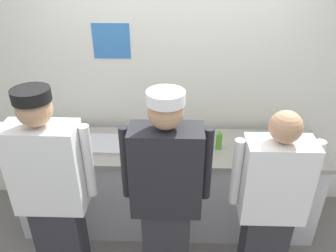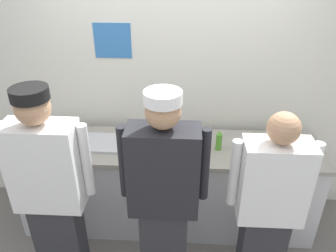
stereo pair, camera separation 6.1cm
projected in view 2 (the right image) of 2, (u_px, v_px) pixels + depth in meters
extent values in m
plane|color=slate|center=(166.00, 246.00, 3.17)|extent=(9.00, 9.00, 0.00)
cube|color=silver|center=(170.00, 77.00, 3.19)|extent=(4.39, 0.10, 2.79)
cube|color=#3370B7|center=(113.00, 41.00, 3.00)|extent=(0.34, 0.01, 0.31)
cube|color=silver|center=(168.00, 187.00, 3.26)|extent=(2.75, 0.60, 0.86)
cube|color=gray|center=(168.00, 148.00, 3.04)|extent=(2.80, 0.65, 0.04)
cube|color=#2D2D33|center=(62.00, 243.00, 2.67)|extent=(0.35, 0.20, 0.84)
cube|color=white|center=(45.00, 167.00, 2.30)|extent=(0.49, 0.24, 0.66)
cylinder|color=white|center=(7.00, 158.00, 2.33)|extent=(0.07, 0.07, 0.56)
cylinder|color=white|center=(86.00, 161.00, 2.31)|extent=(0.07, 0.07, 0.56)
sphere|color=tan|center=(32.00, 108.00, 2.08)|extent=(0.23, 0.23, 0.23)
cylinder|color=black|center=(29.00, 94.00, 2.04)|extent=(0.24, 0.24, 0.08)
cube|color=#2D2D33|center=(164.00, 248.00, 2.63)|extent=(0.35, 0.20, 0.83)
cube|color=#232328|center=(163.00, 171.00, 2.27)|extent=(0.49, 0.24, 0.66)
cylinder|color=#232328|center=(123.00, 162.00, 2.30)|extent=(0.07, 0.07, 0.56)
cylinder|color=#232328|center=(205.00, 165.00, 2.27)|extent=(0.07, 0.07, 0.56)
sphere|color=tan|center=(163.00, 112.00, 2.05)|extent=(0.23, 0.23, 0.23)
cylinder|color=white|center=(163.00, 98.00, 2.00)|extent=(0.24, 0.24, 0.08)
cube|color=white|center=(273.00, 182.00, 2.28)|extent=(0.46, 0.24, 0.62)
cylinder|color=white|center=(234.00, 173.00, 2.31)|extent=(0.07, 0.07, 0.53)
cylinder|color=white|center=(312.00, 176.00, 2.29)|extent=(0.07, 0.07, 0.53)
sphere|color=tan|center=(284.00, 128.00, 2.08)|extent=(0.21, 0.21, 0.21)
cylinder|color=white|center=(291.00, 145.00, 3.03)|extent=(0.19, 0.19, 0.01)
cylinder|color=white|center=(291.00, 144.00, 3.03)|extent=(0.19, 0.19, 0.01)
cylinder|color=white|center=(291.00, 142.00, 3.02)|extent=(0.19, 0.19, 0.01)
cylinder|color=white|center=(292.00, 141.00, 3.02)|extent=(0.19, 0.19, 0.01)
cylinder|color=white|center=(292.00, 140.00, 3.01)|extent=(0.19, 0.19, 0.01)
cylinder|color=white|center=(292.00, 139.00, 3.00)|extent=(0.19, 0.19, 0.01)
cylinder|color=white|center=(292.00, 138.00, 3.00)|extent=(0.19, 0.19, 0.01)
cylinder|color=white|center=(293.00, 137.00, 2.99)|extent=(0.19, 0.19, 0.01)
cylinder|color=white|center=(77.00, 134.00, 3.19)|extent=(0.19, 0.19, 0.01)
cylinder|color=white|center=(77.00, 133.00, 3.19)|extent=(0.19, 0.19, 0.01)
cylinder|color=white|center=(77.00, 132.00, 3.18)|extent=(0.19, 0.19, 0.01)
cylinder|color=white|center=(77.00, 131.00, 3.18)|extent=(0.19, 0.19, 0.01)
cylinder|color=white|center=(76.00, 130.00, 3.17)|extent=(0.19, 0.19, 0.01)
cylinder|color=#B7BABF|center=(185.00, 142.00, 2.96)|extent=(0.35, 0.35, 0.13)
cube|color=#B7BABF|center=(108.00, 143.00, 3.05)|extent=(0.50, 0.33, 0.02)
cylinder|color=#56A333|center=(219.00, 142.00, 2.94)|extent=(0.05, 0.05, 0.15)
cone|color=#56A333|center=(220.00, 132.00, 2.90)|extent=(0.05, 0.05, 0.04)
cylinder|color=#56A333|center=(296.00, 152.00, 2.80)|extent=(0.06, 0.06, 0.16)
cone|color=#56A333|center=(298.00, 142.00, 2.75)|extent=(0.05, 0.05, 0.04)
cylinder|color=#56A333|center=(239.00, 150.00, 2.82)|extent=(0.06, 0.06, 0.15)
cone|color=#56A333|center=(240.00, 141.00, 2.77)|extent=(0.05, 0.05, 0.04)
cylinder|color=white|center=(275.00, 153.00, 2.88)|extent=(0.10, 0.10, 0.05)
cylinder|color=orange|center=(275.00, 151.00, 2.87)|extent=(0.08, 0.08, 0.01)
cylinder|color=white|center=(143.00, 150.00, 2.94)|extent=(0.08, 0.08, 0.04)
cylinder|color=red|center=(143.00, 148.00, 2.93)|extent=(0.07, 0.07, 0.01)
cylinder|color=white|center=(47.00, 142.00, 3.05)|extent=(0.11, 0.11, 0.04)
cylinder|color=orange|center=(46.00, 140.00, 3.04)|extent=(0.09, 0.09, 0.01)
cylinder|color=white|center=(55.00, 147.00, 2.97)|extent=(0.09, 0.09, 0.04)
cylinder|color=gold|center=(55.00, 145.00, 2.96)|extent=(0.08, 0.08, 0.01)
cylinder|color=white|center=(150.00, 134.00, 3.11)|extent=(0.09, 0.09, 0.10)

